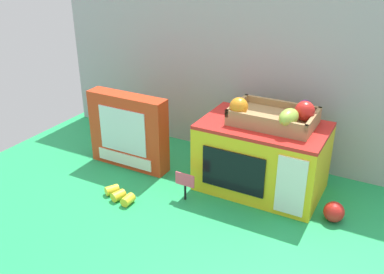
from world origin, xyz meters
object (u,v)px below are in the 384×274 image
food_groups_crate (276,116)px  loose_toy_apple (334,212)px  loose_toy_banana (119,195)px  cookie_set_box (128,131)px  price_sign (185,182)px  toy_microwave (262,157)px

food_groups_crate → loose_toy_apple: food_groups_crate is taller
loose_toy_banana → loose_toy_apple: 0.70m
cookie_set_box → price_sign: cookie_set_box is taller
cookie_set_box → loose_toy_banana: (0.11, -0.22, -0.13)m
toy_microwave → loose_toy_banana: bearing=-142.8°
toy_microwave → loose_toy_apple: bearing=-15.6°
toy_microwave → loose_toy_banana: size_ratio=3.31×
loose_toy_banana → toy_microwave: bearing=37.2°
cookie_set_box → loose_toy_apple: cookie_set_box is taller
price_sign → food_groups_crate: bearing=42.0°
toy_microwave → loose_toy_apple: (0.27, -0.08, -0.09)m
food_groups_crate → cookie_set_box: (-0.54, -0.09, -0.13)m
food_groups_crate → price_sign: 0.37m
food_groups_crate → price_sign: size_ratio=2.73×
toy_microwave → cookie_set_box: size_ratio=1.32×
food_groups_crate → loose_toy_banana: (-0.43, -0.31, -0.26)m
toy_microwave → food_groups_crate: (0.03, 0.01, 0.15)m
toy_microwave → loose_toy_banana: 0.50m
loose_toy_banana → loose_toy_apple: bearing=18.4°
price_sign → loose_toy_banana: size_ratio=0.79×
cookie_set_box → loose_toy_banana: bearing=-62.8°
loose_toy_banana → loose_toy_apple: loose_toy_apple is taller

